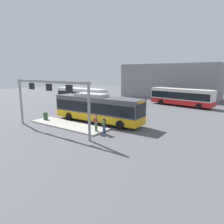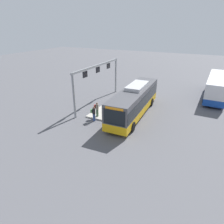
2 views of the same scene
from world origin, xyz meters
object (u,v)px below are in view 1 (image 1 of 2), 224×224
(bus_background_right, at_px, (81,96))
(person_waiting_near, at_px, (96,123))
(bus_background_left, at_px, (181,96))
(bus_main, at_px, (97,108))
(person_boarding, at_px, (104,125))
(trash_bin, at_px, (45,116))

(bus_background_right, xyz_separation_m, person_waiting_near, (13.65, -11.94, -0.73))
(bus_background_left, xyz_separation_m, person_waiting_near, (-1.52, -21.79, -0.73))
(bus_main, bearing_deg, person_boarding, -44.53)
(person_waiting_near, relative_size, trash_bin, 1.86)
(bus_background_right, xyz_separation_m, trash_bin, (5.17, -11.69, -1.17))
(bus_background_right, distance_m, person_boarding, 18.78)
(bus_background_right, height_order, trash_bin, bus_background_right)
(bus_background_right, height_order, person_boarding, bus_background_right)
(person_boarding, bearing_deg, trash_bin, 71.06)
(bus_main, xyz_separation_m, person_waiting_near, (2.70, -3.46, -0.76))
(person_boarding, distance_m, trash_bin, 9.41)
(bus_background_left, relative_size, bus_background_right, 1.07)
(person_waiting_near, xyz_separation_m, trash_bin, (-8.49, 0.25, -0.44))
(person_boarding, bearing_deg, bus_main, 29.22)
(person_boarding, height_order, person_waiting_near, person_waiting_near)
(bus_main, height_order, person_waiting_near, bus_main)
(bus_background_left, bearing_deg, person_boarding, -82.69)
(bus_background_left, height_order, person_boarding, bus_background_left)
(bus_background_right, distance_m, trash_bin, 12.83)
(bus_background_left, distance_m, person_waiting_near, 21.85)
(bus_background_left, xyz_separation_m, person_boarding, (-0.60, -21.66, -0.89))
(bus_main, xyz_separation_m, bus_background_left, (4.22, 18.32, -0.03))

